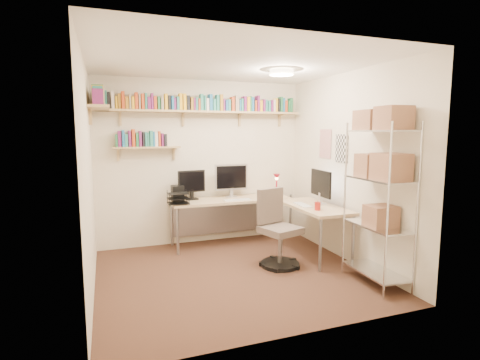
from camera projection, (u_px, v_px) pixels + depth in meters
name	position (u px, v px, depth m)	size (l,w,h in m)	color
ground	(234.00, 274.00, 4.57)	(3.20, 3.20, 0.00)	#41271B
room_shell	(234.00, 147.00, 4.38)	(3.24, 3.04, 2.52)	beige
wall_shelves	(177.00, 111.00, 5.38)	(3.12, 1.09, 0.80)	tan
corner_desk	(244.00, 201.00, 5.53)	(2.18, 1.81, 1.23)	tan
office_chair	(277.00, 234.00, 4.83)	(0.55, 0.56, 0.99)	black
wire_rack	(381.00, 165.00, 4.10)	(0.43, 0.81, 1.99)	silver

